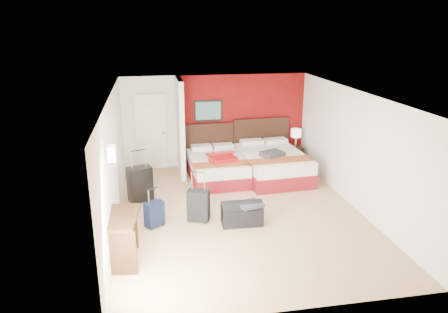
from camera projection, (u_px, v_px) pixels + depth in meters
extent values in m
plane|color=#D3B082|center=(240.00, 212.00, 8.96)|extent=(6.50, 6.50, 0.00)
cube|color=white|center=(215.00, 121.00, 11.63)|extent=(5.00, 0.04, 2.50)
cube|color=white|center=(114.00, 163.00, 8.16)|extent=(0.04, 6.50, 2.50)
cube|color=black|center=(208.00, 111.00, 11.44)|extent=(0.78, 0.03, 0.58)
cube|color=white|center=(112.00, 153.00, 6.57)|extent=(0.12, 0.20, 0.24)
cube|color=maroon|center=(242.00, 120.00, 11.73)|extent=(3.50, 0.04, 2.50)
cube|color=silver|center=(181.00, 128.00, 10.86)|extent=(0.12, 1.20, 2.50)
cube|color=silver|center=(151.00, 132.00, 11.35)|extent=(0.82, 0.06, 2.05)
cube|color=white|center=(217.00, 168.00, 10.77)|extent=(1.42, 1.97, 0.57)
cube|color=white|center=(272.00, 165.00, 10.91)|extent=(1.67, 2.28, 0.65)
cube|color=#A80E13|center=(221.00, 157.00, 10.59)|extent=(0.83, 1.00, 0.11)
cube|color=#39393E|center=(272.00, 154.00, 10.50)|extent=(0.64, 0.59, 0.12)
cube|color=black|center=(295.00, 156.00, 11.85)|extent=(0.39, 0.39, 0.53)
cylinder|color=white|center=(296.00, 138.00, 11.69)|extent=(0.36, 0.36, 0.50)
cube|color=black|center=(140.00, 185.00, 9.40)|extent=(0.59, 0.47, 0.78)
cube|color=black|center=(199.00, 207.00, 8.48)|extent=(0.49, 0.40, 0.63)
cube|color=black|center=(154.00, 215.00, 8.26)|extent=(0.42, 0.39, 0.50)
cube|color=black|center=(242.00, 214.00, 8.40)|extent=(0.81, 0.45, 0.41)
cube|color=#38383D|center=(250.00, 204.00, 8.31)|extent=(0.55, 0.50, 0.06)
cube|color=#321D10|center=(123.00, 238.00, 7.04)|extent=(0.61, 1.04, 0.83)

